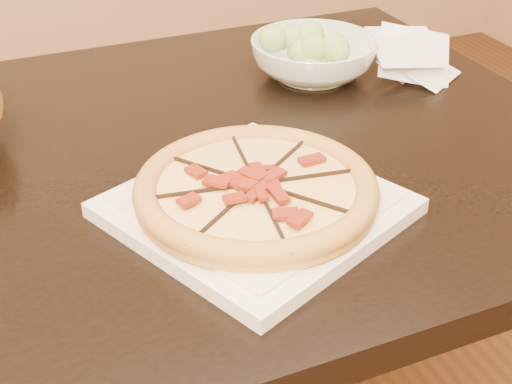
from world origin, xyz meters
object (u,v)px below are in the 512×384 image
plate (256,207)px  salad_bowl (313,58)px  pizza (256,189)px  dining_table (121,236)px

plate → salad_bowl: size_ratio=1.84×
pizza → salad_bowl: salad_bowl is taller
plate → dining_table: bearing=125.5°
dining_table → salad_bowl: 0.41m
pizza → plate: bearing=-40.7°
salad_bowl → pizza: bearing=-125.2°
dining_table → plate: size_ratio=3.56×
dining_table → salad_bowl: size_ratio=6.56×
dining_table → pizza: bearing=-54.5°
dining_table → salad_bowl: bearing=23.2°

